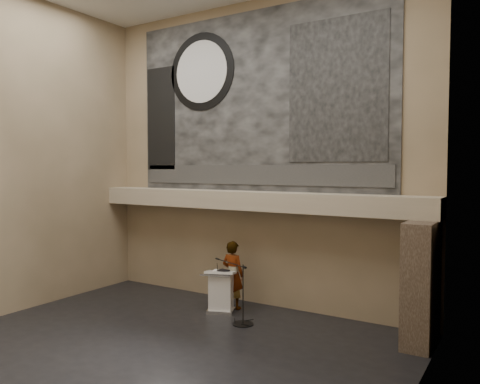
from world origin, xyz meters
The scene contains 19 objects.
floor centered at (0.00, 0.00, 0.00)m, with size 10.00×10.00×0.00m, color black.
wall_back centered at (0.00, 4.00, 4.25)m, with size 10.00×0.02×8.50m, color #79694D.
wall_left centered at (-5.00, 0.00, 4.25)m, with size 0.02×8.00×8.50m, color #79694D.
wall_right centered at (5.00, 0.00, 4.25)m, with size 0.02×8.00×8.50m, color #79694D.
soffit centered at (0.00, 3.60, 2.95)m, with size 10.00×0.80×0.50m, color tan.
sprinkler_left centered at (-1.60, 3.55, 2.67)m, with size 0.04×0.04×0.06m, color #B2893D.
sprinkler_right centered at (1.90, 3.55, 2.67)m, with size 0.04×0.04×0.06m, color #B2893D.
banner centered at (0.00, 3.97, 5.70)m, with size 8.00×0.05×5.00m, color black.
banner_text_strip centered at (0.00, 3.93, 3.65)m, with size 7.76×0.02×0.55m, color #2C2C2C.
banner_clock_rim centered at (-1.80, 3.93, 6.70)m, with size 2.30×2.30×0.02m, color black.
banner_clock_face centered at (-1.80, 3.91, 6.70)m, with size 1.84×1.84×0.02m, color silver.
banner_building_print centered at (2.40, 3.93, 5.80)m, with size 2.60×0.02×3.60m, color black.
banner_brick_print centered at (-3.40, 3.93, 5.40)m, with size 1.10×0.02×3.20m, color black.
stone_pier centered at (4.65, 3.15, 1.35)m, with size 0.60×1.40×2.70m, color #3F3127.
lectern centered at (-0.33, 2.77, 0.55)m, with size 0.91×0.78×1.14m.
binder centered at (-0.28, 2.80, 1.12)m, with size 0.28×0.22×0.04m, color black.
papers centered at (-0.47, 2.78, 1.10)m, with size 0.21×0.30×0.01m, color white.
speaker_person centered at (-0.24, 3.22, 0.93)m, with size 0.68×0.44×1.86m, color white.
mic_stand centered at (0.65, 2.24, 0.22)m, with size 1.42×0.79×1.49m.
Camera 1 is at (6.57, -7.42, 3.85)m, focal length 35.00 mm.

